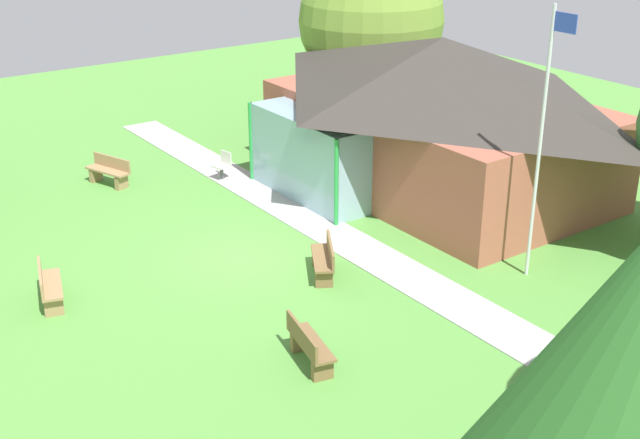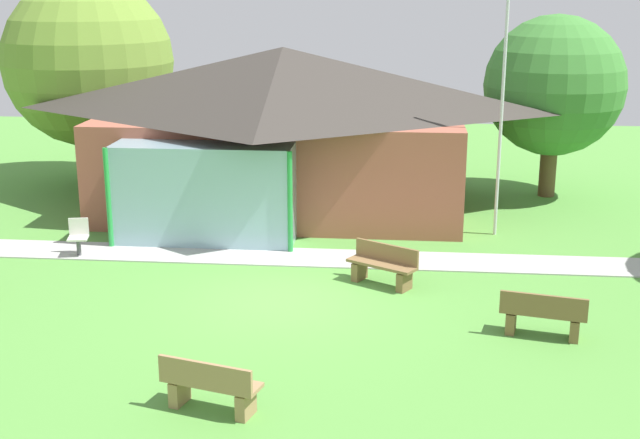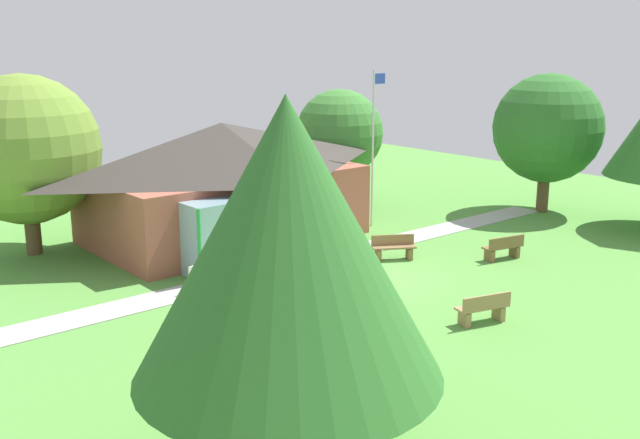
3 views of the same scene
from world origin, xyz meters
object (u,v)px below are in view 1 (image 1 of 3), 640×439
Objects in this scene: patio_chair_west at (223,166)px; tree_behind_pavilion_left at (371,20)px; flagpole at (542,135)px; bench_front_center at (49,287)px; bench_rear_near_path at (324,260)px; bench_mid_left at (109,172)px; pavilion at (434,111)px; bench_mid_right at (309,346)px.

tree_behind_pavilion_left is (-2.24, 7.40, 3.28)m from patio_chair_west.
flagpole is 7.24× the size of patio_chair_west.
bench_front_center is at bearing -118.09° from flagpole.
bench_rear_near_path is at bearing -125.01° from flagpole.
patio_chair_west is at bearing -137.88° from bench_mid_left.
pavilion is 6.74× the size of bench_mid_left.
bench_front_center and bench_rear_near_path have the same top height.
bench_front_center is at bearing -135.63° from bench_mid_right.
patio_chair_west is at bearing -164.80° from flagpole.
bench_mid_right is at bearing 156.62° from bench_mid_left.
flagpole is 0.99× the size of tree_behind_pavilion_left.
bench_mid_left is 0.25× the size of tree_behind_pavilion_left.
tree_behind_pavilion_left is (-6.27, 2.65, 1.42)m from pavilion.
pavilion is 6.96× the size of bench_rear_near_path.
pavilion is 6.49m from patio_chair_west.
pavilion is at bearing 159.69° from flagpole.
bench_rear_near_path is at bearing 152.57° from bench_mid_right.
flagpole is at bearing -20.31° from pavilion.
flagpole is 10.50m from patio_chair_west.
pavilion reaches higher than bench_mid_right.
tree_behind_pavilion_left is (-12.11, 11.08, 3.30)m from bench_mid_right.
pavilion is 9.72m from bench_mid_left.
patio_chair_west is at bearing 20.95° from bench_rear_near_path.
bench_rear_near_path is at bearing -43.14° from tree_behind_pavilion_left.
bench_rear_near_path is 13.07m from tree_behind_pavilion_left.
bench_front_center is (-5.10, -9.55, -3.01)m from flagpole.
bench_rear_near_path is 7.09m from patio_chair_west.
tree_behind_pavilion_left is at bearing -12.05° from bench_rear_near_path.
bench_front_center is 1.00× the size of bench_mid_right.
tree_behind_pavilion_left reaches higher than bench_mid_right.
bench_rear_near_path is (8.57, 1.72, 0.00)m from bench_mid_left.
flagpole is 3.98× the size of bench_front_center.
bench_mid_left is 1.81× the size of patio_chair_west.
bench_front_center and bench_mid_left have the same top height.
pavilion is 6.94m from bench_rear_near_path.
flagpole is at bearing 104.24° from bench_mid_right.
pavilion is 10.43m from bench_mid_right.
flagpole is 12.87m from tree_behind_pavilion_left.
bench_front_center is at bearing 127.71° from bench_mid_left.
flagpole is at bearing -176.91° from patio_chair_west.
bench_mid_right is at bearing 147.39° from patio_chair_west.
bench_mid_left is at bearing -153.58° from flagpole.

